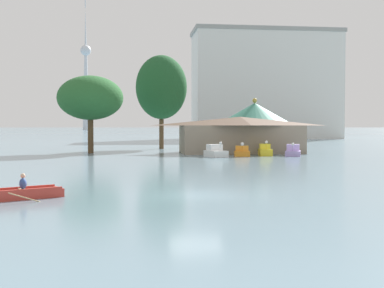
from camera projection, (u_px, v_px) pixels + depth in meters
ground_plane at (196, 195)px, 23.50m from camera, size 2000.00×2000.00×0.00m
rowboat_with_rower at (17, 194)px, 22.31m from camera, size 4.19×3.21×1.29m
pedal_boat_white at (216, 152)px, 52.63m from camera, size 2.42×3.03×1.68m
pedal_boat_orange at (242, 152)px, 54.06m from camera, size 2.06×2.50×1.56m
pedal_boat_yellow at (265, 151)px, 55.10m from camera, size 1.78×2.98×1.70m
pedal_boat_lavender at (293, 151)px, 54.41m from camera, size 2.44×3.02×1.50m
boathouse at (240, 134)px, 60.27m from camera, size 15.68×8.06×4.47m
green_roof_pavilion at (255, 123)px, 72.08m from camera, size 10.48×10.48×7.43m
shoreline_tree_tall_left at (90, 98)px, 59.73m from camera, size 8.03×8.03×9.48m
shoreline_tree_mid at (161, 87)px, 70.67m from camera, size 7.41×7.41×13.56m
background_building_block at (266, 85)px, 127.53m from camera, size 38.41×13.13×28.11m
distant_broadcast_tower at (86, 66)px, 404.82m from camera, size 8.69×8.69×121.09m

